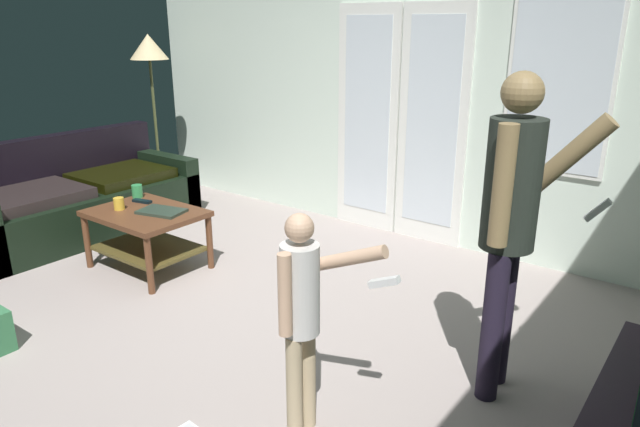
% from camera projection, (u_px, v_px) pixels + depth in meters
% --- Properties ---
extents(ground_plane, '(5.79, 4.76, 0.02)m').
position_uv_depth(ground_plane, '(194.00, 326.00, 3.70)').
color(ground_plane, '#A29490').
extents(wall_back_with_doors, '(5.79, 0.09, 2.90)m').
position_uv_depth(wall_back_with_doors, '(392.00, 77.00, 5.00)').
color(wall_back_with_doors, silver).
rests_on(wall_back_with_doors, ground_plane).
extents(leather_couch, '(0.93, 2.09, 0.87)m').
position_uv_depth(leather_couch, '(77.00, 201.00, 5.30)').
color(leather_couch, black).
rests_on(leather_couch, ground_plane).
extents(coffee_table, '(0.86, 0.64, 0.47)m').
position_uv_depth(coffee_table, '(147.00, 227.00, 4.47)').
color(coffee_table, brown).
rests_on(coffee_table, ground_plane).
extents(person_adult, '(0.54, 0.48, 1.65)m').
position_uv_depth(person_adult, '(512.00, 212.00, 2.75)').
color(person_adult, '#211A2C').
rests_on(person_adult, ground_plane).
extents(person_child, '(0.49, 0.33, 1.10)m').
position_uv_depth(person_child, '(303.00, 307.00, 2.53)').
color(person_child, tan).
rests_on(person_child, ground_plane).
extents(floor_lamp, '(0.40, 0.40, 1.75)m').
position_uv_depth(floor_lamp, '(149.00, 54.00, 5.99)').
color(floor_lamp, '#322422').
rests_on(floor_lamp, ground_plane).
extents(laptop_closed, '(0.38, 0.30, 0.02)m').
position_uv_depth(laptop_closed, '(162.00, 211.00, 4.39)').
color(laptop_closed, '#2A382E').
rests_on(laptop_closed, coffee_table).
extents(cup_near_edge, '(0.08, 0.08, 0.10)m').
position_uv_depth(cup_near_edge, '(119.00, 204.00, 4.45)').
color(cup_near_edge, gold).
rests_on(cup_near_edge, coffee_table).
extents(cup_by_laptop, '(0.09, 0.09, 0.11)m').
position_uv_depth(cup_by_laptop, '(137.00, 191.00, 4.77)').
color(cup_by_laptop, '#328D4D').
rests_on(cup_by_laptop, coffee_table).
extents(tv_remote_black, '(0.18, 0.09, 0.02)m').
position_uv_depth(tv_remote_black, '(142.00, 201.00, 4.64)').
color(tv_remote_black, black).
rests_on(tv_remote_black, coffee_table).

